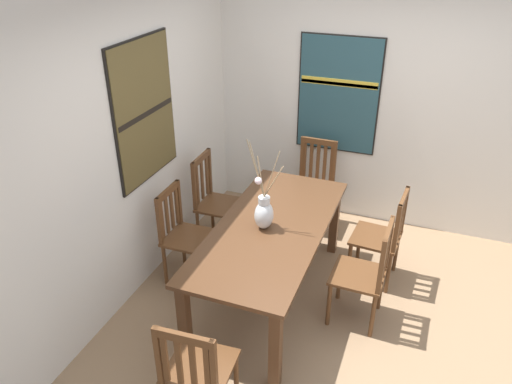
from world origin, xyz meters
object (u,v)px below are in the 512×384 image
at_px(chair_4, 314,182).
at_px(painting_on_side_wall, 338,95).
at_px(painting_on_back_wall, 144,111).
at_px(dining_table, 271,237).
at_px(chair_1, 366,272).
at_px(chair_0, 215,200).
at_px(chair_5, 196,370).
at_px(chair_3, 184,233).
at_px(centerpiece_vase, 264,212).
at_px(chair_2, 383,235).

bearing_deg(chair_4, painting_on_side_wall, -21.95).
bearing_deg(painting_on_back_wall, dining_table, -94.11).
bearing_deg(chair_1, chair_0, 68.94).
bearing_deg(painting_on_side_wall, chair_1, -158.01).
xyz_separation_m(chair_4, chair_5, (-2.73, 0.03, -0.02)).
relative_size(dining_table, painting_on_back_wall, 1.63).
bearing_deg(chair_3, chair_4, -32.02).
distance_m(chair_4, painting_on_back_wall, 2.06).
bearing_deg(dining_table, painting_on_side_wall, -4.61).
relative_size(chair_4, chair_5, 1.05).
relative_size(chair_3, painting_on_side_wall, 0.74).
bearing_deg(centerpiece_vase, dining_table, -53.96).
bearing_deg(painting_on_back_wall, chair_5, -141.33).
xyz_separation_m(centerpiece_vase, chair_0, (0.69, 0.78, -0.41)).
height_order(chair_2, chair_3, chair_2).
distance_m(chair_3, painting_on_back_wall, 1.16).
distance_m(painting_on_back_wall, painting_on_side_wall, 2.08).
bearing_deg(dining_table, chair_2, -53.93).
xyz_separation_m(centerpiece_vase, chair_3, (0.05, 0.79, -0.42)).
distance_m(centerpiece_vase, chair_0, 1.12).
xyz_separation_m(chair_0, chair_4, (0.72, -0.84, 0.01)).
height_order(chair_1, chair_5, chair_1).
relative_size(chair_2, chair_3, 1.01).
bearing_deg(chair_1, chair_5, 148.71).
bearing_deg(chair_0, chair_1, -111.06).
relative_size(chair_1, chair_5, 1.04).
xyz_separation_m(chair_3, chair_5, (-1.36, -0.82, -0.00)).
distance_m(centerpiece_vase, chair_1, 0.96).
bearing_deg(chair_1, chair_4, 30.60).
xyz_separation_m(dining_table, chair_4, (1.38, -0.01, -0.15)).
distance_m(chair_0, painting_on_back_wall, 1.28).
xyz_separation_m(chair_1, painting_on_back_wall, (0.06, 1.99, 1.10)).
bearing_deg(chair_3, chair_1, -89.66).
xyz_separation_m(chair_2, chair_5, (-1.98, 0.88, -0.00)).
height_order(dining_table, painting_on_side_wall, painting_on_side_wall).
xyz_separation_m(chair_1, chair_3, (-0.01, 1.66, -0.01)).
bearing_deg(chair_5, chair_1, -31.29).
distance_m(dining_table, painting_on_side_wall, 1.85).
bearing_deg(chair_0, painting_on_back_wall, 149.23).
distance_m(chair_2, chair_4, 1.14).
bearing_deg(chair_2, chair_5, 155.97).
bearing_deg(centerpiece_vase, chair_4, -2.47).
distance_m(chair_1, painting_on_back_wall, 2.27).
xyz_separation_m(chair_2, painting_on_side_wall, (1.07, 0.72, 0.91)).
xyz_separation_m(centerpiece_vase, chair_4, (1.42, -0.06, -0.40)).
height_order(chair_2, chair_5, chair_2).
relative_size(dining_table, chair_3, 2.16).
xyz_separation_m(centerpiece_vase, chair_1, (0.06, -0.86, -0.41)).
relative_size(dining_table, painting_on_side_wall, 1.60).
bearing_deg(chair_4, chair_5, 179.31).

